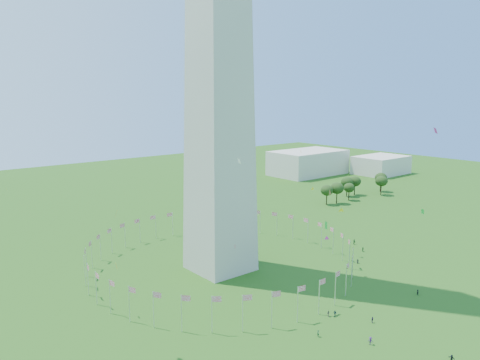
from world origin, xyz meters
The scene contains 7 objects.
ground centered at (0.00, 0.00, 0.00)m, with size 600.00×600.00×0.00m, color #1D4911.
flag_ring centered at (0.00, 50.00, 4.50)m, with size 80.24×80.24×9.00m.
gov_building_east_a centered at (150.00, 150.00, 8.00)m, with size 50.00×30.00×16.00m, color beige.
gov_building_east_b centered at (190.00, 120.00, 6.00)m, with size 35.00×25.00×12.00m, color beige.
crowd centered at (3.36, 3.29, 0.86)m, with size 109.12×66.75×2.03m.
kites_aloft centered at (5.84, 25.30, 23.55)m, with size 101.19×84.27×35.35m.
tree_line_east centered at (115.36, 85.22, 5.01)m, with size 53.53×16.02×10.41m.
Camera 1 is at (-83.41, -60.37, 53.73)m, focal length 35.00 mm.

